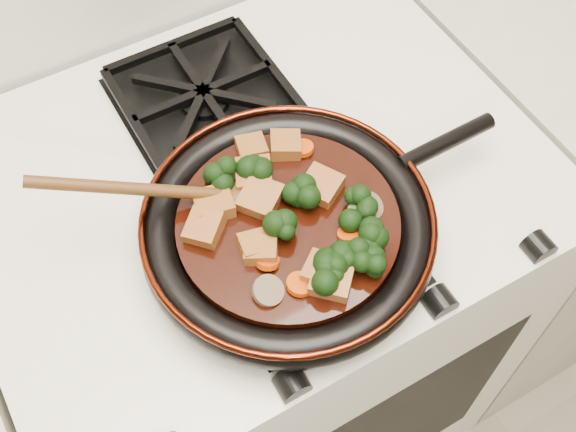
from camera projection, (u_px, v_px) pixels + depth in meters
stove at (262, 317)px, 1.33m from camera, size 0.76×0.60×0.90m
burner_grate_front at (306, 246)px, 0.88m from camera, size 0.23×0.23×0.03m
burner_grate_back at (204, 96)px, 1.01m from camera, size 0.23×0.23×0.03m
skillet at (289, 227)px, 0.86m from camera, size 0.48×0.35×0.05m
braising_sauce at (288, 226)px, 0.85m from camera, size 0.26×0.26×0.02m
tofu_cube_0 at (285, 145)px, 0.89m from camera, size 0.05×0.05×0.03m
tofu_cube_1 at (256, 246)px, 0.82m from camera, size 0.04×0.04×0.03m
tofu_cube_2 at (261, 251)px, 0.81m from camera, size 0.05×0.05×0.02m
tofu_cube_3 at (214, 205)px, 0.85m from camera, size 0.05×0.05×0.03m
tofu_cube_4 at (325, 272)px, 0.80m from camera, size 0.06×0.06×0.03m
tofu_cube_5 at (260, 199)px, 0.85m from camera, size 0.06×0.06×0.03m
tofu_cube_6 at (331, 282)px, 0.79m from camera, size 0.06×0.06×0.03m
tofu_cube_7 at (204, 228)px, 0.83m from camera, size 0.06×0.06×0.03m
tofu_cube_8 at (252, 149)px, 0.89m from camera, size 0.04×0.05×0.02m
tofu_cube_9 at (321, 187)px, 0.86m from camera, size 0.06×0.06×0.03m
tofu_cube_10 at (254, 176)px, 0.87m from camera, size 0.06×0.06×0.03m
broccoli_floret_0 at (367, 260)px, 0.80m from camera, size 0.09×0.08×0.07m
broccoli_floret_1 at (328, 276)px, 0.79m from camera, size 0.09×0.08×0.06m
broccoli_floret_2 at (338, 265)px, 0.80m from camera, size 0.08×0.08×0.07m
broccoli_floret_3 at (353, 209)px, 0.84m from camera, size 0.08×0.07×0.06m
broccoli_floret_4 at (304, 194)px, 0.85m from camera, size 0.08×0.08×0.06m
broccoli_floret_5 at (287, 229)px, 0.82m from camera, size 0.08×0.08×0.07m
broccoli_floret_6 at (259, 171)px, 0.87m from camera, size 0.08×0.08×0.07m
broccoli_floret_7 at (224, 175)px, 0.86m from camera, size 0.08×0.09×0.07m
broccoli_floret_8 at (366, 241)px, 0.81m from camera, size 0.08×0.09×0.07m
carrot_coin_0 at (300, 284)px, 0.79m from camera, size 0.03×0.03×0.01m
carrot_coin_1 at (268, 262)px, 0.81m from camera, size 0.03×0.03×0.02m
carrot_coin_2 at (349, 234)px, 0.83m from camera, size 0.03×0.03×0.02m
carrot_coin_3 at (255, 190)px, 0.86m from camera, size 0.03×0.03×0.02m
carrot_coin_4 at (302, 148)px, 0.90m from camera, size 0.03×0.03×0.01m
mushroom_slice_0 at (369, 206)px, 0.85m from camera, size 0.05×0.05×0.02m
mushroom_slice_1 at (360, 258)px, 0.81m from camera, size 0.04×0.04×0.03m
mushroom_slice_2 at (268, 291)px, 0.79m from camera, size 0.05×0.05×0.02m
wooden_spoon at (181, 192)px, 0.83m from camera, size 0.15×0.08×0.24m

